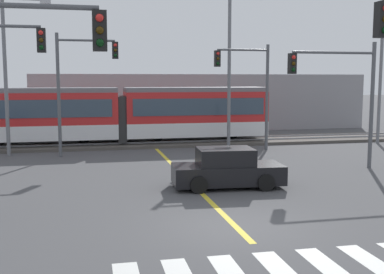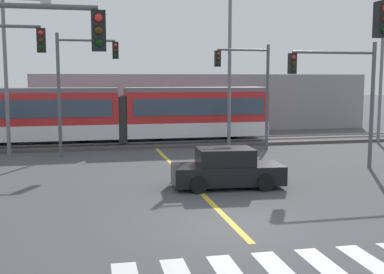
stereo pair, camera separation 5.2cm
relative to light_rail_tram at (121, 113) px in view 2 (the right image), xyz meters
The scene contains 16 objects.
ground_plane 17.71m from the light_rail_tram, 83.76° to the right, with size 200.00×200.00×0.00m, color #474749.
track_bed 2.74m from the light_rail_tram, ahead, with size 120.00×4.00×0.18m, color #4C4742.
rail_near 2.73m from the light_rail_tram, 20.47° to the right, with size 120.00×0.08×0.10m, color #939399.
rail_far 2.74m from the light_rail_tram, 20.79° to the left, with size 120.00×0.08×0.10m, color #939399.
light_rail_tram is the anchor object (origin of this frame).
crosswalk_stripe_4 21.33m from the light_rail_tram, 81.84° to the right, with size 0.56×2.80×0.01m, color silver.
crosswalk_stripe_5 21.52m from the light_rail_tram, 78.93° to the right, with size 0.56×2.80×0.01m, color silver.
lane_centre_line 10.87m from the light_rail_tram, 79.68° to the right, with size 0.20×17.01×0.01m, color gold.
sedan_crossing 13.14m from the light_rail_tram, 76.27° to the right, with size 4.31×2.13×1.52m.
traffic_light_far_right 8.28m from the light_rail_tram, 28.14° to the right, with size 3.25×0.38×6.10m.
traffic_light_far_left 5.01m from the light_rail_tram, 123.83° to the right, with size 3.25×0.38×6.53m.
traffic_light_mid_right 13.94m from the light_rail_tram, 47.73° to the right, with size 4.25×0.38×5.81m.
street_lamp_west 7.20m from the light_rail_tram, 155.29° to the right, with size 2.57×0.28×8.53m.
street_lamp_centre 7.57m from the light_rail_tram, 22.09° to the right, with size 2.13×0.28×9.19m.
street_lamp_east 16.84m from the light_rail_tram, ahead, with size 1.94×0.28×8.05m.
building_backdrop_far 11.99m from the light_rail_tram, 52.65° to the left, with size 27.02×6.00×4.51m, color gray.
Camera 2 is at (-3.99, -12.62, 4.14)m, focal length 45.00 mm.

